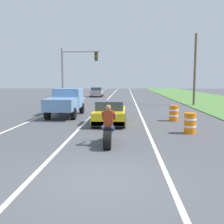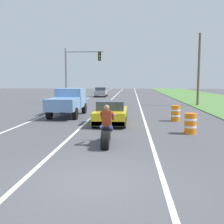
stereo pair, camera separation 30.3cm
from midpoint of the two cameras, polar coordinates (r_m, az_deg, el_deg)
The scene contains 12 objects.
ground_plane at distance 7.00m, azimuth -4.16°, elevation -14.64°, with size 160.00×160.00×0.00m, color #4C4C51.
lane_stripe_left_solid at distance 27.31m, azimuth -10.23°, elevation 1.28°, with size 0.14×120.00×0.01m, color white.
lane_stripe_right_solid at distance 26.61m, azimuth 5.05°, elevation 1.22°, with size 0.14×120.00×0.01m, color white.
lane_stripe_centre_dashed at distance 26.72m, azimuth -2.69°, elevation 1.26°, with size 0.14×120.00×0.01m, color white.
motorcycle_with_rider at distance 10.46m, azimuth -1.65°, elevation -4.04°, with size 0.70×2.21×1.62m.
sports_car_yellow at distance 15.83m, azimuth -0.97°, elevation -0.23°, with size 1.84×4.30×1.37m.
pickup_truck_left_lane_light_blue at distance 19.35m, azimuth -10.34°, elevation 2.35°, with size 2.02×4.80×1.98m.
traffic_light_mast_near at distance 28.98m, azimuth -8.51°, elevation 9.47°, with size 4.14×0.34×6.00m.
utility_pole_roadside at distance 28.79m, azimuth 17.07°, elevation 8.64°, with size 0.24×0.24×7.30m, color brown.
construction_barrel_nearest at distance 13.37m, azimuth 15.78°, elevation -2.31°, with size 0.58×0.58×1.00m.
construction_barrel_mid at distance 17.28m, azimuth 12.65°, elevation -0.22°, with size 0.58×0.58×1.00m.
distant_car_far_ahead at distance 42.42m, azimuth -3.48°, elevation 4.33°, with size 1.80×4.00×1.50m.
Camera 1 is at (0.68, -6.48, 2.55)m, focal length 42.61 mm.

